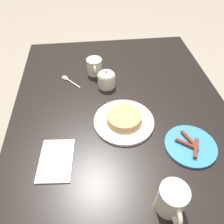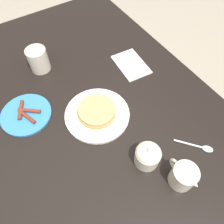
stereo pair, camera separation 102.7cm
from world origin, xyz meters
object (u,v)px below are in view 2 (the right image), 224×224
(side_plate_bacon, at_px, (26,114))
(sugar_bowl, at_px, (148,155))
(pancake_plate, at_px, (96,114))
(creamer_pitcher, at_px, (183,176))
(napkin, at_px, (131,65))
(coffee_mug, at_px, (38,59))
(spoon, at_px, (200,147))

(side_plate_bacon, distance_m, sugar_bowl, 0.47)
(sugar_bowl, bearing_deg, pancake_plate, 12.02)
(pancake_plate, xyz_separation_m, sugar_bowl, (-0.24, -0.05, 0.03))
(side_plate_bacon, xyz_separation_m, sugar_bowl, (-0.38, -0.27, 0.03))
(side_plate_bacon, distance_m, creamer_pitcher, 0.59)
(pancake_plate, height_order, creamer_pitcher, creamer_pitcher)
(creamer_pitcher, bearing_deg, pancake_plate, 16.07)
(pancake_plate, relative_size, napkin, 1.34)
(pancake_plate, relative_size, sugar_bowl, 2.73)
(pancake_plate, relative_size, coffee_mug, 2.04)
(pancake_plate, relative_size, side_plate_bacon, 1.29)
(coffee_mug, distance_m, spoon, 0.72)
(side_plate_bacon, distance_m, spoon, 0.64)
(coffee_mug, height_order, napkin, coffee_mug)
(napkin, bearing_deg, spoon, 176.27)
(coffee_mug, xyz_separation_m, sugar_bowl, (-0.59, -0.13, -0.01))
(pancake_plate, distance_m, spoon, 0.38)
(napkin, bearing_deg, creamer_pitcher, 161.88)
(sugar_bowl, xyz_separation_m, spoon, (-0.06, -0.18, -0.04))
(coffee_mug, xyz_separation_m, creamer_pitcher, (-0.70, -0.18, -0.01))
(napkin, bearing_deg, coffee_mug, 60.08)
(creamer_pitcher, bearing_deg, coffee_mug, 14.48)
(side_plate_bacon, bearing_deg, sugar_bowl, -144.69)
(coffee_mug, height_order, spoon, coffee_mug)
(pancake_plate, xyz_separation_m, side_plate_bacon, (0.14, 0.22, -0.01))
(spoon, bearing_deg, side_plate_bacon, 45.64)
(pancake_plate, bearing_deg, spoon, -142.07)
(creamer_pitcher, height_order, sugar_bowl, same)
(creamer_pitcher, relative_size, spoon, 1.01)
(creamer_pitcher, xyz_separation_m, sugar_bowl, (0.11, 0.05, -0.00))
(napkin, distance_m, spoon, 0.45)
(sugar_bowl, bearing_deg, creamer_pitcher, -155.69)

